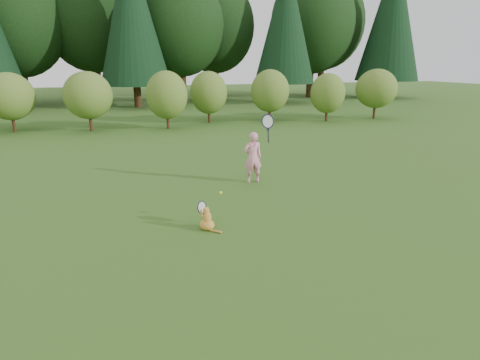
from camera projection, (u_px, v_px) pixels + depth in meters
name	position (u px, v px, depth m)	size (l,w,h in m)	color
ground	(243.00, 227.00, 7.62)	(100.00, 100.00, 0.00)	#214D15
shrub_row	(157.00, 98.00, 19.09)	(28.00, 3.00, 2.80)	#4A7023
child	(253.00, 156.00, 10.32)	(0.76, 0.48, 1.98)	pink
cat	(207.00, 218.00, 7.49)	(0.42, 0.64, 0.62)	orange
tennis_ball	(221.00, 193.00, 7.78)	(0.07, 0.07, 0.07)	#C5CF18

